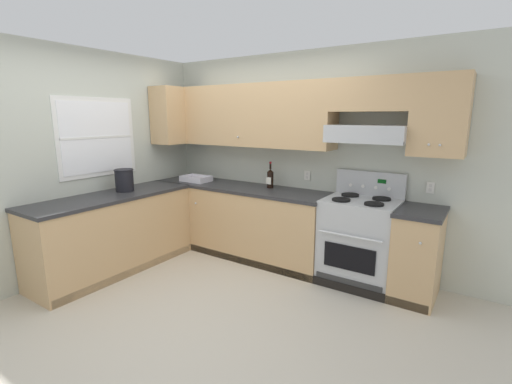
{
  "coord_description": "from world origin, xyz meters",
  "views": [
    {
      "loc": [
        2.37,
        -2.43,
        1.8
      ],
      "look_at": [
        0.29,
        0.7,
        1.0
      ],
      "focal_mm": 25.22,
      "sensor_mm": 36.0,
      "label": 1
    }
  ],
  "objects": [
    {
      "name": "ground_plane",
      "position": [
        0.0,
        0.0,
        0.0
      ],
      "size": [
        7.04,
        7.04,
        0.0
      ],
      "primitive_type": "plane",
      "color": "beige"
    },
    {
      "name": "wall_back",
      "position": [
        0.39,
        1.53,
        1.48
      ],
      "size": [
        4.68,
        0.57,
        2.55
      ],
      "color": "beige",
      "rests_on": "ground_plane"
    },
    {
      "name": "wall_left",
      "position": [
        -1.59,
        0.23,
        1.34
      ],
      "size": [
        0.47,
        4.0,
        2.55
      ],
      "color": "beige",
      "rests_on": "ground_plane"
    },
    {
      "name": "counter_back_run",
      "position": [
        -0.01,
        1.24,
        0.45
      ],
      "size": [
        3.6,
        0.65,
        0.91
      ],
      "color": "tan",
      "rests_on": "ground_plane"
    },
    {
      "name": "counter_left_run",
      "position": [
        -1.24,
        -0.0,
        0.45
      ],
      "size": [
        0.63,
        1.91,
        0.91
      ],
      "color": "tan",
      "rests_on": "ground_plane"
    },
    {
      "name": "stove",
      "position": [
        1.26,
        1.25,
        0.48
      ],
      "size": [
        0.76,
        0.62,
        1.2
      ],
      "color": "#B7BABC",
      "rests_on": "ground_plane"
    },
    {
      "name": "wine_bottle",
      "position": [
        0.06,
        1.36,
        1.04
      ],
      "size": [
        0.08,
        0.08,
        0.33
      ],
      "color": "black",
      "rests_on": "counter_back_run"
    },
    {
      "name": "bowl",
      "position": [
        -1.03,
        1.19,
        0.94
      ],
      "size": [
        0.39,
        0.26,
        0.08
      ],
      "color": "silver",
      "rests_on": "counter_back_run"
    },
    {
      "name": "bucket",
      "position": [
        -1.29,
        0.23,
        1.05
      ],
      "size": [
        0.23,
        0.23,
        0.27
      ],
      "color": "black",
      "rests_on": "counter_left_run"
    }
  ]
}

